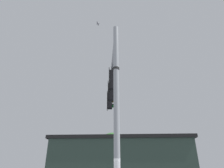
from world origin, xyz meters
The scene contains 9 objects.
signal_pole centered at (0.00, 0.00, 3.85)m, with size 0.21×0.21×7.70m, color #ADB2B7.
mast_arm centered at (-3.45, -0.16, 7.24)m, with size 0.15×0.15×6.90m, color #ADB2B7.
traffic_light_nearest_pole centered at (-2.57, -0.09, 6.47)m, with size 0.54×0.49×1.31m.
traffic_light_mid_inner centered at (-4.15, -0.17, 6.47)m, with size 0.54×0.49×1.31m.
traffic_light_mid_outer centered at (-5.74, -0.24, 6.47)m, with size 0.54×0.49×1.31m.
street_name_sign centered at (-0.35, -0.02, 5.71)m, with size 1.20×0.25×0.22m.
bird_flying centered at (-2.80, -1.00, 10.39)m, with size 0.32×0.20×0.07m.
storefront_building centered at (-13.30, 0.79, 2.60)m, with size 6.90×13.31×5.17m.
tree_by_storefront centered at (-15.22, 0.02, 4.54)m, with size 3.16×3.16×6.16m.
Camera 1 is at (6.53, -0.20, 2.07)m, focal length 31.43 mm.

